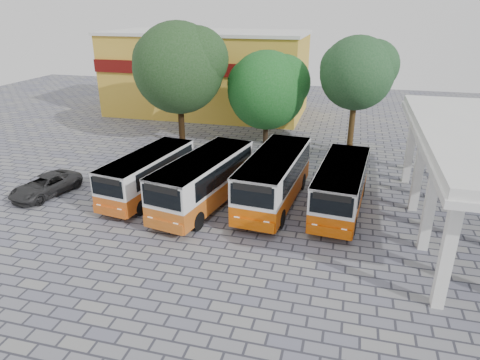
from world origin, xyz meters
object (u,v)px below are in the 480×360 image
(parked_car, at_px, (46,185))
(bus_far_right, at_px, (341,185))
(bus_centre_left, at_px, (204,179))
(bus_far_left, at_px, (148,172))
(bus_centre_right, at_px, (274,176))

(parked_car, bearing_deg, bus_far_right, 19.24)
(bus_centre_left, bearing_deg, bus_far_right, 20.46)
(parked_car, bearing_deg, bus_far_left, 24.94)
(bus_centre_left, bearing_deg, bus_centre_right, 29.45)
(bus_far_left, distance_m, bus_far_right, 11.22)
(bus_centre_left, height_order, bus_centre_right, bus_centre_right)
(bus_centre_left, relative_size, bus_centre_right, 1.00)
(bus_centre_right, bearing_deg, bus_far_right, 5.00)
(bus_centre_left, distance_m, bus_centre_right, 4.00)
(bus_far_left, distance_m, bus_centre_left, 3.70)
(bus_far_left, bearing_deg, parked_car, -158.43)
(bus_far_left, bearing_deg, bus_far_right, 12.65)
(bus_far_left, relative_size, bus_centre_right, 0.90)
(bus_far_left, distance_m, parked_car, 6.39)
(bus_centre_left, distance_m, parked_car, 9.93)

